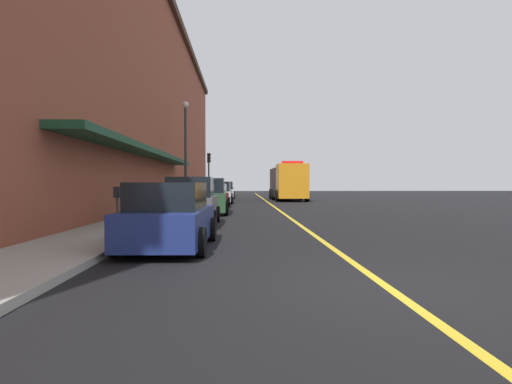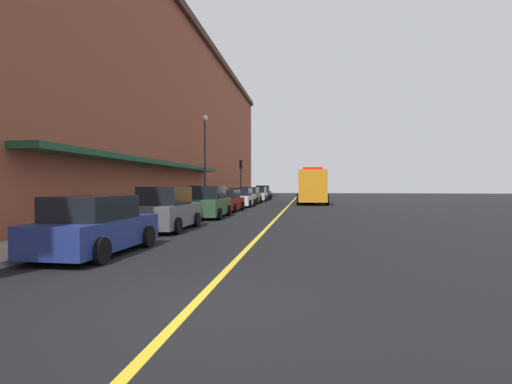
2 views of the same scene
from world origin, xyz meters
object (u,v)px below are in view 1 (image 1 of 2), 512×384
object	(u,v)px
parking_meter_1	(199,190)
street_lamp_left	(186,141)
parking_meter_0	(192,191)
parking_meter_2	(197,190)
parked_car_4	(219,194)
parked_car_3	(213,196)
utility_truck	(288,182)
parked_car_0	(170,217)
parking_meter_4	(117,203)
parked_car_7	(226,190)
traffic_light_near	(209,167)
parked_car_6	(225,191)
parked_car_2	(208,197)
parked_car_5	(221,192)
parking_meter_3	(138,200)
parked_car_1	(192,203)

from	to	relation	value
parking_meter_1	street_lamp_left	distance (m)	4.32
parking_meter_0	parking_meter_2	bearing A→B (deg)	90.00
parking_meter_1	parked_car_4	bearing A→B (deg)	41.39
parked_car_3	parking_meter_2	bearing A→B (deg)	23.59
utility_truck	parking_meter_2	world-z (taller)	utility_truck
parking_meter_0	parked_car_0	bearing A→B (deg)	-85.27
parking_meter_1	parking_meter_4	world-z (taller)	same
parked_car_7	traffic_light_near	bearing A→B (deg)	170.61
parked_car_6	parking_meter_2	xyz separation A→B (m)	(-1.45, -14.05, 0.31)
parked_car_7	traffic_light_near	distance (m)	9.80
parked_car_2	parked_car_4	bearing A→B (deg)	-1.57
parking_meter_2	street_lamp_left	xyz separation A→B (m)	(-0.60, -1.61, 3.34)
parked_car_0	parked_car_5	xyz separation A→B (m)	(-0.14, 28.41, 0.03)
street_lamp_left	parking_meter_3	bearing A→B (deg)	-87.83
parking_meter_4	parked_car_3	bearing A→B (deg)	85.29
parked_car_0	parking_meter_4	world-z (taller)	parked_car_0
parked_car_1	parked_car_3	size ratio (longest dim) A/B	0.94
parking_meter_3	parked_car_7	bearing A→B (deg)	87.99
parked_car_6	traffic_light_near	size ratio (longest dim) A/B	1.05
parking_meter_0	parking_meter_4	bearing A→B (deg)	-90.00
parked_car_6	parking_meter_0	bearing A→B (deg)	173.75
parked_car_3	parked_car_6	world-z (taller)	parked_car_6
parking_meter_2	parking_meter_4	xyz separation A→B (m)	(0.00, -19.66, 0.00)
parking_meter_1	parking_meter_3	bearing A→B (deg)	-90.00
parked_car_5	utility_truck	world-z (taller)	utility_truck
parked_car_7	parked_car_1	bearing A→B (deg)	178.15
parked_car_1	street_lamp_left	distance (m)	13.75
parking_meter_4	street_lamp_left	xyz separation A→B (m)	(-0.60, 18.05, 3.34)
parked_car_1	parking_meter_1	distance (m)	15.86
parked_car_2	parked_car_4	size ratio (longest dim) A/B	1.08
utility_truck	parking_meter_0	world-z (taller)	utility_truck
parked_car_1	parking_meter_2	bearing A→B (deg)	4.45
parked_car_5	parking_meter_2	xyz separation A→B (m)	(-1.30, -8.05, 0.29)
parked_car_3	parked_car_1	bearing A→B (deg)	-179.23
parking_meter_4	parked_car_2	bearing A→B (deg)	82.50
parked_car_5	parked_car_7	distance (m)	11.69
utility_truck	parking_meter_2	bearing A→B (deg)	-42.96
parking_meter_3	traffic_light_near	xyz separation A→B (m)	(0.06, 27.76, 2.10)
parked_car_1	parked_car_2	bearing A→B (deg)	-1.92
parking_meter_4	street_lamp_left	world-z (taller)	street_lamp_left
parking_meter_2	parking_meter_4	bearing A→B (deg)	-90.00
parked_car_7	parking_meter_0	size ratio (longest dim) A/B	3.20
parked_car_3	parking_meter_2	world-z (taller)	parked_car_3
parked_car_5	parking_meter_2	size ratio (longest dim) A/B	3.23
parked_car_5	parked_car_3	bearing A→B (deg)	-179.07
parked_car_6	parking_meter_0	distance (m)	17.03
parked_car_7	parked_car_6	bearing A→B (deg)	179.62
parked_car_0	parked_car_7	size ratio (longest dim) A/B	0.98
parking_meter_0	parking_meter_1	world-z (taller)	same
parked_car_0	parked_car_7	bearing A→B (deg)	1.51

